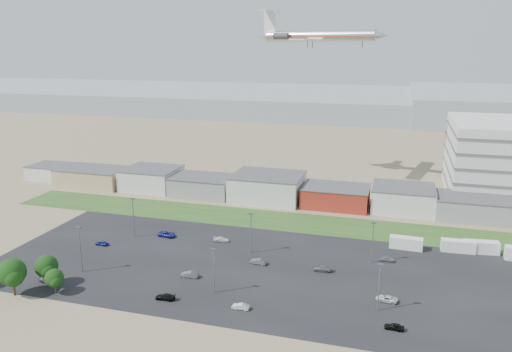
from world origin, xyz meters
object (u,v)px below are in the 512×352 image
at_px(box_trailer_a, 406,243).
at_px(parked_car_8, 387,259).
at_px(parked_car_10, 48,280).
at_px(parked_car_0, 386,299).
at_px(parked_car_13, 241,306).
at_px(parked_car_12, 322,269).
at_px(parked_car_5, 102,243).
at_px(parked_car_4, 190,274).
at_px(airliner, 319,36).
at_px(parked_car_6, 221,239).
at_px(parked_car_7, 258,261).
at_px(parked_car_2, 394,327).
at_px(parked_car_9, 167,234).
at_px(parked_car_3, 165,297).

relative_size(box_trailer_a, parked_car_8, 2.33).
relative_size(box_trailer_a, parked_car_10, 1.79).
distance_m(parked_car_0, parked_car_13, 28.36).
relative_size(parked_car_0, parked_car_12, 1.02).
distance_m(parked_car_5, parked_car_12, 54.97).
relative_size(parked_car_4, parked_car_5, 1.17).
xyz_separation_m(airliner, parked_car_6, (-12.57, -66.15, -50.87)).
distance_m(airliner, parked_car_7, 91.81).
relative_size(parked_car_4, parked_car_13, 1.18).
bearing_deg(parked_car_12, parked_car_2, 37.54).
bearing_deg(parked_car_9, parked_car_0, -102.25).
xyz_separation_m(parked_car_9, parked_car_13, (29.82, -29.77, -0.11)).
bearing_deg(parked_car_4, parked_car_10, -72.18).
bearing_deg(parked_car_7, box_trailer_a, 127.58).
height_order(airliner, parked_car_7, airliner).
bearing_deg(parked_car_3, parked_car_12, 124.86).
bearing_deg(parked_car_5, parked_car_2, 77.90).
bearing_deg(parked_car_8, parked_car_13, 135.84).
bearing_deg(parked_car_3, parked_car_13, 89.56).
xyz_separation_m(parked_car_10, parked_car_13, (42.13, 0.79, -0.08)).
relative_size(parked_car_4, parked_car_12, 0.98).
relative_size(airliner, parked_car_5, 14.42).
xyz_separation_m(parked_car_0, parked_car_9, (-56.10, 19.12, 0.09)).
relative_size(parked_car_0, parked_car_7, 1.09).
height_order(airliner, parked_car_5, airliner).
bearing_deg(parked_car_0, parked_car_13, -60.17).
bearing_deg(parked_car_2, parked_car_8, -171.83).
xyz_separation_m(parked_car_6, parked_car_8, (40.83, -0.66, -0.01)).
bearing_deg(parked_car_9, airliner, -15.69).
relative_size(parked_car_2, parked_car_12, 0.85).
bearing_deg(parked_car_0, parked_car_12, -117.48).
relative_size(parked_car_3, parked_car_8, 1.19).
bearing_deg(airliner, parked_car_12, -66.69).
xyz_separation_m(parked_car_3, parked_car_13, (15.27, 0.64, -0.03)).
bearing_deg(airliner, parked_car_3, -85.08).
bearing_deg(parked_car_13, parked_car_6, -155.09).
xyz_separation_m(parked_car_2, parked_car_6, (-42.91, 29.78, -0.01)).
relative_size(parked_car_4, parked_car_8, 1.17).
xyz_separation_m(parked_car_0, parked_car_5, (-69.04, 9.36, -0.00)).
bearing_deg(box_trailer_a, parked_car_6, -166.50).
relative_size(parked_car_5, parked_car_8, 1.00).
relative_size(parked_car_9, parked_car_13, 1.42).
distance_m(parked_car_3, parked_car_4, 10.34).
relative_size(box_trailer_a, parked_car_9, 1.65).
bearing_deg(parked_car_0, parked_car_2, 17.20).
xyz_separation_m(airliner, parked_car_4, (-12.19, -87.05, -50.80)).
relative_size(parked_car_2, parked_car_9, 0.72).
bearing_deg(parked_car_8, box_trailer_a, -27.64).
distance_m(parked_car_0, parked_car_2, 10.01).
bearing_deg(parked_car_4, parked_car_5, -113.19).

